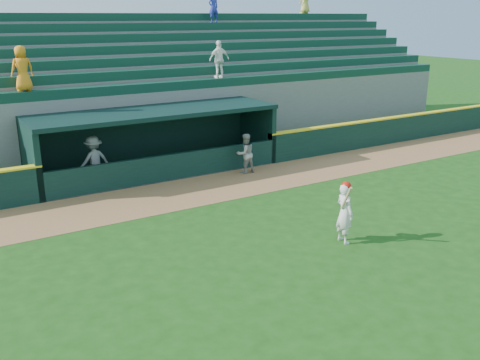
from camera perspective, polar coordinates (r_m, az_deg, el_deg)
The scene contains 9 objects.
ground at distance 14.65m, azimuth 3.31°, elevation -6.44°, with size 120.00×120.00×0.00m, color #184310.
warning_track at distance 18.60m, azimuth -5.35°, elevation -1.26°, with size 40.00×3.00×0.01m, color #8C5F38.
field_wall_right at distance 27.11m, azimuth 16.84°, elevation 5.22°, with size 15.50×0.30×1.20m, color black.
wall_stripe_right at distance 26.99m, azimuth 16.96°, elevation 6.53°, with size 15.50×0.32×0.06m, color yellow.
dugout_player_front at distance 20.58m, azimuth 0.57°, elevation 2.84°, with size 0.75×0.59×1.55m, color #999894.
dugout_player_inside at distance 19.89m, azimuth -15.31°, elevation 2.04°, with size 1.14×0.66×1.77m, color #A4A49F.
dugout at distance 20.98m, azimuth -9.26°, elevation 4.54°, with size 9.40×2.80×2.46m.
stands at distance 25.01m, azimuth -13.56°, elevation 8.71°, with size 34.50×6.25×7.54m.
batter_at_plate at distance 14.49m, azimuth 11.10°, elevation -3.35°, with size 0.51×0.79×1.72m.
Camera 1 is at (-7.76, -10.97, 5.85)m, focal length 40.00 mm.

